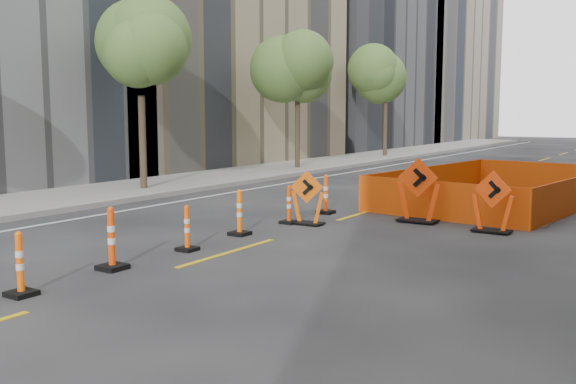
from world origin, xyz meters
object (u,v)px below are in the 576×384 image
Objects in this scene: channelizer_3 at (20,264)px; chevron_sign_right at (493,202)px; channelizer_4 at (111,238)px; chevron_sign_center at (418,190)px; channelizer_7 at (289,205)px; channelizer_5 at (187,228)px; channelizer_6 at (239,212)px; channelizer_8 at (326,194)px; chevron_sign_left at (307,198)px.

channelizer_3 is 10.08m from chevron_sign_right.
chevron_sign_center reaches higher than channelizer_4.
channelizer_5 is at bearing -90.01° from channelizer_7.
channelizer_5 is 1.88m from channelizer_6.
channelizer_8 is at bearing 90.38° from channelizer_7.
channelizer_5 is at bearing -138.76° from chevron_sign_center.
channelizer_6 is at bearing -138.61° from chevron_sign_right.
channelizer_7 is at bearing -156.19° from chevron_sign_right.
chevron_sign_center is 1.14× the size of chevron_sign_right.
channelizer_8 is 0.66× the size of chevron_sign_center.
channelizer_8 is 4.59m from chevron_sign_right.
chevron_sign_left reaches higher than channelizer_8.
channelizer_8 is at bearing 84.08° from chevron_sign_left.
channelizer_4 is 1.17× the size of channelizer_7.
channelizer_6 is at bearing 93.48° from channelizer_5.
channelizer_7 reaches higher than channelizer_5.
channelizer_3 is at bearing -89.52° from channelizer_5.
channelizer_5 is 0.57× the size of chevron_sign_center.
channelizer_4 is at bearing -117.53° from chevron_sign_right.
channelizer_8 is (-0.01, 1.87, 0.06)m from channelizer_7.
chevron_sign_center is (2.74, 3.75, 0.29)m from channelizer_6.
chevron_sign_right is (4.56, 1.51, 0.24)m from channelizer_7.
channelizer_5 is 0.89× the size of channelizer_6.
channelizer_3 is 9.73m from chevron_sign_center.
chevron_sign_right is at bearing 18.29° from channelizer_7.
channelizer_7 is at bearing -168.13° from chevron_sign_center.
channelizer_3 is at bearing -89.77° from channelizer_7.
channelizer_4 is 1.05× the size of channelizer_8.
chevron_sign_center is at bearing 53.88° from channelizer_6.
channelizer_4 is 0.84× the size of chevron_sign_left.
channelizer_6 is at bearing -93.50° from channelizer_7.
chevron_sign_center is at bearing 35.62° from channelizer_7.
channelizer_6 is at bearing 91.48° from channelizer_3.
channelizer_8 is at bearing 88.44° from channelizer_6.
channelizer_6 is at bearing -91.56° from channelizer_8.
channelizer_5 is 6.96m from chevron_sign_right.
channelizer_3 is 9.37m from channelizer_8.
channelizer_7 is at bearing 86.50° from channelizer_6.
channelizer_5 is at bearing 87.65° from channelizer_4.
channelizer_3 is at bearing -111.20° from chevron_sign_right.
chevron_sign_right is at bearing 56.95° from channelizer_4.
chevron_sign_right is (4.64, 7.13, 0.16)m from channelizer_4.
channelizer_4 is 5.62m from channelizer_7.
chevron_sign_right is at bearing 63.29° from channelizer_3.
chevron_sign_left is 4.33m from chevron_sign_right.
chevron_sign_left is at bearing 86.78° from channelizer_3.
channelizer_7 is 3.25m from chevron_sign_center.
chevron_sign_right is (4.67, 3.38, 0.20)m from channelizer_6.
chevron_sign_right is at bearing 35.88° from channelizer_6.
channelizer_4 is at bearing 93.30° from channelizer_3.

